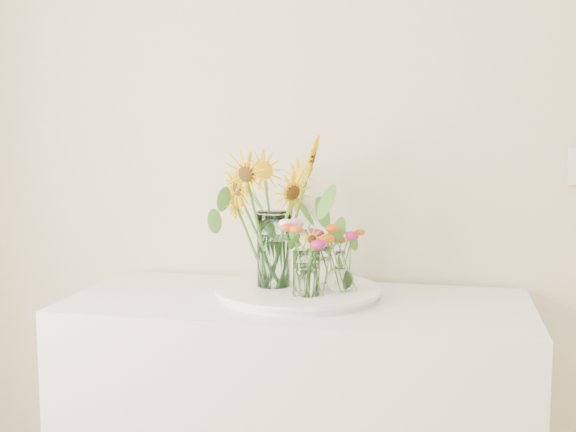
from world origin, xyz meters
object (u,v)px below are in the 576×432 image
at_px(mason_jar, 273,250).
at_px(small_vase_a, 306,274).
at_px(small_vase_c, 321,265).
at_px(tray, 298,293).
at_px(small_vase_b, 340,271).

xyz_separation_m(mason_jar, small_vase_a, (0.12, -0.10, -0.05)).
relative_size(mason_jar, small_vase_c, 2.00).
relative_size(tray, mason_jar, 2.04).
height_order(mason_jar, small_vase_a, mason_jar).
bearing_deg(mason_jar, small_vase_b, -2.70).
height_order(small_vase_a, small_vase_c, small_vase_a).
height_order(tray, small_vase_c, small_vase_c).
distance_m(mason_jar, small_vase_b, 0.22).
bearing_deg(small_vase_a, mason_jar, 141.52).
bearing_deg(small_vase_a, small_vase_b, 44.80).
xyz_separation_m(small_vase_b, small_vase_c, (-0.08, 0.10, -0.00)).
xyz_separation_m(tray, small_vase_a, (0.04, -0.09, 0.08)).
relative_size(tray, small_vase_b, 3.93).
height_order(tray, small_vase_b, small_vase_b).
bearing_deg(small_vase_a, small_vase_c, 86.66).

